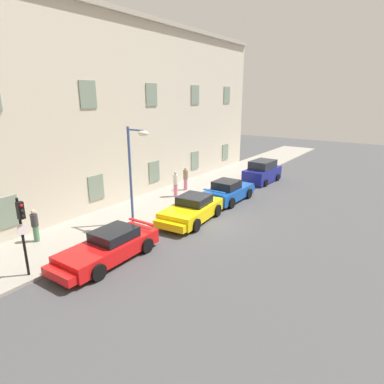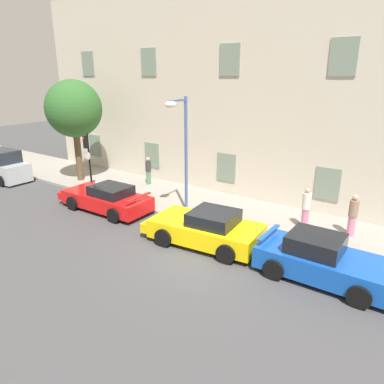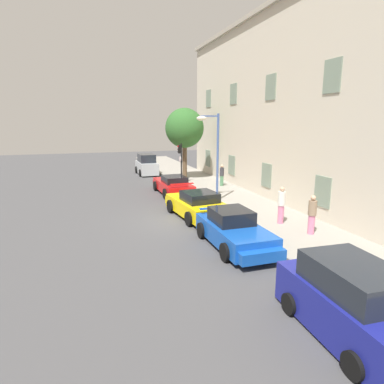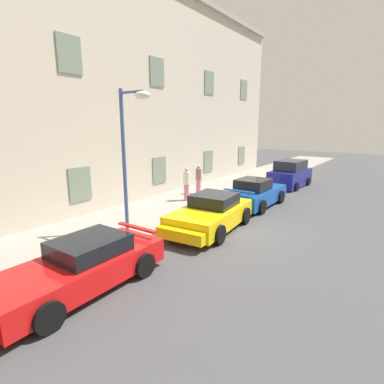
{
  "view_description": "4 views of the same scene",
  "coord_description": "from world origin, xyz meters",
  "px_view_note": "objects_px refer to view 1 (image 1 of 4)",
  "views": [
    {
      "loc": [
        -14.62,
        -9.17,
        6.89
      ],
      "look_at": [
        0.43,
        1.39,
        1.41
      ],
      "focal_mm": 30.25,
      "sensor_mm": 36.0,
      "label": 1
    },
    {
      "loc": [
        6.43,
        -9.68,
        6.28
      ],
      "look_at": [
        -1.83,
        2.01,
        1.53
      ],
      "focal_mm": 33.13,
      "sensor_mm": 36.0,
      "label": 2
    },
    {
      "loc": [
        15.52,
        -4.58,
        4.94
      ],
      "look_at": [
        -0.27,
        0.56,
        1.37
      ],
      "focal_mm": 30.75,
      "sensor_mm": 36.0,
      "label": 3
    },
    {
      "loc": [
        -10.3,
        -5.39,
        4.19
      ],
      "look_at": [
        0.56,
        2.47,
        1.16
      ],
      "focal_mm": 28.1,
      "sensor_mm": 36.0,
      "label": 4
    }
  ],
  "objects_px": {
    "pedestrian_admiring": "(176,184)",
    "pedestrian_strolling": "(35,225)",
    "street_lamp": "(136,158)",
    "pedestrian_bystander": "(186,178)",
    "hatchback_parked": "(262,172)",
    "sportscar_red_lead": "(106,248)",
    "traffic_light": "(22,224)",
    "sportscar_white_middle": "(229,191)",
    "sportscar_yellow_flank": "(190,211)"
  },
  "relations": [
    {
      "from": "sportscar_white_middle",
      "to": "pedestrian_strolling",
      "type": "bearing_deg",
      "value": 159.45
    },
    {
      "from": "sportscar_white_middle",
      "to": "street_lamp",
      "type": "relative_size",
      "value": 0.85
    },
    {
      "from": "sportscar_white_middle",
      "to": "sportscar_yellow_flank",
      "type": "bearing_deg",
      "value": -179.18
    },
    {
      "from": "pedestrian_admiring",
      "to": "pedestrian_bystander",
      "type": "distance_m",
      "value": 1.78
    },
    {
      "from": "hatchback_parked",
      "to": "sportscar_red_lead",
      "type": "bearing_deg",
      "value": 179.89
    },
    {
      "from": "sportscar_yellow_flank",
      "to": "pedestrian_strolling",
      "type": "distance_m",
      "value": 8.0
    },
    {
      "from": "sportscar_yellow_flank",
      "to": "street_lamp",
      "type": "relative_size",
      "value": 0.91
    },
    {
      "from": "sportscar_red_lead",
      "to": "sportscar_white_middle",
      "type": "xyz_separation_m",
      "value": [
        10.61,
        -0.19,
        0.04
      ]
    },
    {
      "from": "sportscar_red_lead",
      "to": "sportscar_white_middle",
      "type": "bearing_deg",
      "value": -1.0
    },
    {
      "from": "pedestrian_admiring",
      "to": "pedestrian_strolling",
      "type": "bearing_deg",
      "value": 173.89
    },
    {
      "from": "street_lamp",
      "to": "pedestrian_bystander",
      "type": "relative_size",
      "value": 3.06
    },
    {
      "from": "pedestrian_bystander",
      "to": "sportscar_white_middle",
      "type": "bearing_deg",
      "value": -88.84
    },
    {
      "from": "sportscar_yellow_flank",
      "to": "traffic_light",
      "type": "distance_m",
      "value": 8.9
    },
    {
      "from": "sportscar_white_middle",
      "to": "hatchback_parked",
      "type": "relative_size",
      "value": 1.15
    },
    {
      "from": "hatchback_parked",
      "to": "pedestrian_admiring",
      "type": "height_order",
      "value": "pedestrian_admiring"
    },
    {
      "from": "traffic_light",
      "to": "pedestrian_bystander",
      "type": "height_order",
      "value": "traffic_light"
    },
    {
      "from": "traffic_light",
      "to": "pedestrian_admiring",
      "type": "height_order",
      "value": "traffic_light"
    },
    {
      "from": "sportscar_red_lead",
      "to": "pedestrian_admiring",
      "type": "distance_m",
      "value": 9.33
    },
    {
      "from": "sportscar_yellow_flank",
      "to": "traffic_light",
      "type": "xyz_separation_m",
      "value": [
        -8.59,
        1.62,
        1.67
      ]
    },
    {
      "from": "sportscar_red_lead",
      "to": "sportscar_yellow_flank",
      "type": "height_order",
      "value": "sportscar_yellow_flank"
    },
    {
      "from": "traffic_light",
      "to": "pedestrian_strolling",
      "type": "height_order",
      "value": "traffic_light"
    },
    {
      "from": "traffic_light",
      "to": "street_lamp",
      "type": "bearing_deg",
      "value": 1.19
    },
    {
      "from": "sportscar_yellow_flank",
      "to": "pedestrian_strolling",
      "type": "height_order",
      "value": "pedestrian_strolling"
    },
    {
      "from": "hatchback_parked",
      "to": "pedestrian_strolling",
      "type": "height_order",
      "value": "hatchback_parked"
    },
    {
      "from": "sportscar_red_lead",
      "to": "pedestrian_strolling",
      "type": "bearing_deg",
      "value": 101.11
    },
    {
      "from": "hatchback_parked",
      "to": "pedestrian_strolling",
      "type": "xyz_separation_m",
      "value": [
        -17.32,
        4.13,
        0.16
      ]
    },
    {
      "from": "pedestrian_admiring",
      "to": "pedestrian_strolling",
      "type": "xyz_separation_m",
      "value": [
        -9.61,
        1.03,
        -0.09
      ]
    },
    {
      "from": "pedestrian_admiring",
      "to": "pedestrian_strolling",
      "type": "relative_size",
      "value": 1.11
    },
    {
      "from": "traffic_light",
      "to": "street_lamp",
      "type": "relative_size",
      "value": 0.6
    },
    {
      "from": "pedestrian_strolling",
      "to": "pedestrian_admiring",
      "type": "bearing_deg",
      "value": -6.11
    },
    {
      "from": "pedestrian_strolling",
      "to": "traffic_light",
      "type": "bearing_deg",
      "value": -124.7
    },
    {
      "from": "sportscar_white_middle",
      "to": "traffic_light",
      "type": "distance_m",
      "value": 13.5
    },
    {
      "from": "pedestrian_strolling",
      "to": "pedestrian_bystander",
      "type": "distance_m",
      "value": 11.36
    },
    {
      "from": "pedestrian_admiring",
      "to": "pedestrian_strolling",
      "type": "height_order",
      "value": "pedestrian_admiring"
    },
    {
      "from": "traffic_light",
      "to": "street_lamp",
      "type": "xyz_separation_m",
      "value": [
        6.21,
        0.13,
        1.51
      ]
    },
    {
      "from": "sportscar_yellow_flank",
      "to": "traffic_light",
      "type": "relative_size",
      "value": 1.51
    },
    {
      "from": "traffic_light",
      "to": "street_lamp",
      "type": "height_order",
      "value": "street_lamp"
    },
    {
      "from": "sportscar_yellow_flank",
      "to": "sportscar_white_middle",
      "type": "relative_size",
      "value": 1.06
    },
    {
      "from": "sportscar_red_lead",
      "to": "street_lamp",
      "type": "relative_size",
      "value": 0.95
    },
    {
      "from": "pedestrian_admiring",
      "to": "hatchback_parked",
      "type": "bearing_deg",
      "value": -21.87
    },
    {
      "from": "street_lamp",
      "to": "pedestrian_admiring",
      "type": "distance_m",
      "value": 6.17
    },
    {
      "from": "sportscar_yellow_flank",
      "to": "street_lamp",
      "type": "xyz_separation_m",
      "value": [
        -2.39,
        1.75,
        3.19
      ]
    },
    {
      "from": "sportscar_red_lead",
      "to": "pedestrian_bystander",
      "type": "relative_size",
      "value": 2.89
    },
    {
      "from": "sportscar_red_lead",
      "to": "traffic_light",
      "type": "bearing_deg",
      "value": 153.12
    },
    {
      "from": "pedestrian_admiring",
      "to": "pedestrian_bystander",
      "type": "xyz_separation_m",
      "value": [
        1.73,
        0.41,
        -0.04
      ]
    },
    {
      "from": "sportscar_white_middle",
      "to": "pedestrian_admiring",
      "type": "bearing_deg",
      "value": 119.1
    },
    {
      "from": "pedestrian_strolling",
      "to": "pedestrian_bystander",
      "type": "height_order",
      "value": "pedestrian_bystander"
    },
    {
      "from": "sportscar_white_middle",
      "to": "pedestrian_strolling",
      "type": "relative_size",
      "value": 2.78
    },
    {
      "from": "hatchback_parked",
      "to": "street_lamp",
      "type": "distance_m",
      "value": 13.44
    },
    {
      "from": "sportscar_red_lead",
      "to": "sportscar_yellow_flank",
      "type": "bearing_deg",
      "value": -2.46
    }
  ]
}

